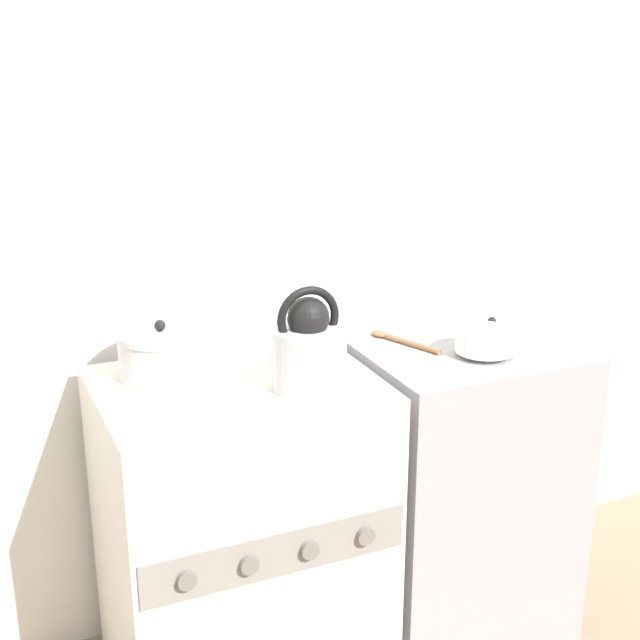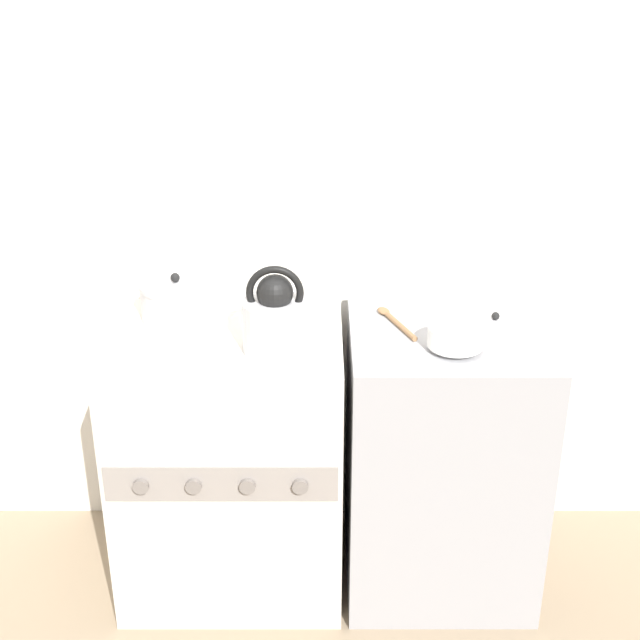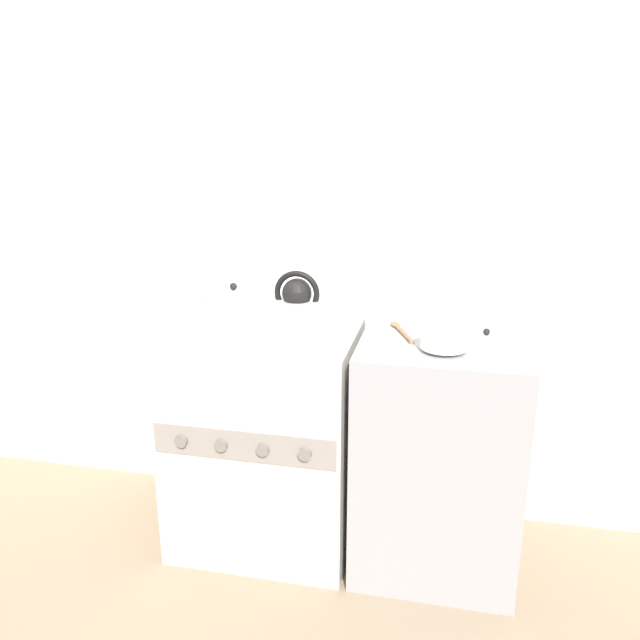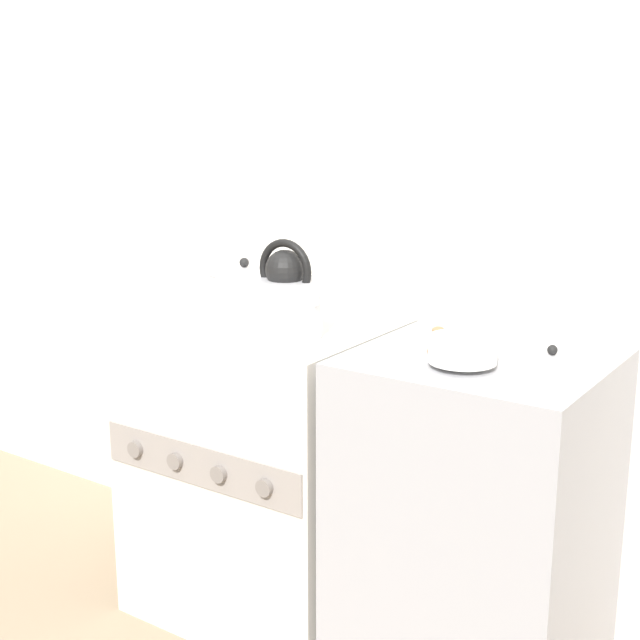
# 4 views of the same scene
# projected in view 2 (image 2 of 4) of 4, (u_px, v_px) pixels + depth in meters

# --- Properties ---
(ground_plane) EXTENTS (12.00, 12.00, 0.00)m
(ground_plane) POSITION_uv_depth(u_px,v_px,m) (232.00, 629.00, 2.67)
(ground_plane) COLOR gray
(wall_back) EXTENTS (7.00, 0.06, 2.50)m
(wall_back) POSITION_uv_depth(u_px,v_px,m) (233.00, 168.00, 2.69)
(wall_back) COLOR silver
(wall_back) RESTS_ON ground_plane
(stove) EXTENTS (0.67, 0.55, 0.85)m
(stove) POSITION_uv_depth(u_px,v_px,m) (234.00, 460.00, 2.73)
(stove) COLOR beige
(stove) RESTS_ON ground_plane
(counter) EXTENTS (0.57, 0.54, 0.86)m
(counter) POSITION_uv_depth(u_px,v_px,m) (443.00, 459.00, 2.73)
(counter) COLOR #99999E
(counter) RESTS_ON ground_plane
(kettle) EXTENTS (0.22, 0.18, 0.25)m
(kettle) POSITION_uv_depth(u_px,v_px,m) (279.00, 318.00, 2.42)
(kettle) COLOR silver
(kettle) RESTS_ON stove
(cooking_pot) EXTENTS (0.22, 0.22, 0.15)m
(cooking_pot) POSITION_uv_depth(u_px,v_px,m) (180.00, 300.00, 2.63)
(cooking_pot) COLOR silver
(cooking_pot) RESTS_ON stove
(enamel_bowl) EXTENTS (0.15, 0.15, 0.07)m
(enamel_bowl) POSITION_uv_depth(u_px,v_px,m) (458.00, 337.00, 2.43)
(enamel_bowl) COLOR white
(enamel_bowl) RESTS_ON counter
(loose_pot_lid) EXTENTS (0.18, 0.18, 0.03)m
(loose_pot_lid) POSITION_uv_depth(u_px,v_px,m) (498.00, 321.00, 2.60)
(loose_pot_lid) COLOR silver
(loose_pot_lid) RESTS_ON counter
(wooden_spoon) EXTENTS (0.11, 0.22, 0.02)m
(wooden_spoon) POSITION_uv_depth(u_px,v_px,m) (397.00, 321.00, 2.60)
(wooden_spoon) COLOR olive
(wooden_spoon) RESTS_ON counter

